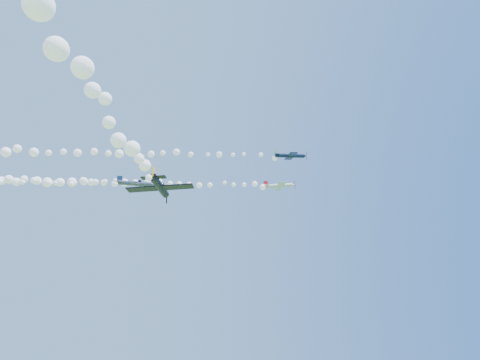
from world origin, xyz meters
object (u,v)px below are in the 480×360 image
object	(u,v)px
plane_black	(160,187)
plane_navy	(291,156)
plane_white	(280,186)
plane_grey	(136,183)

from	to	relation	value
plane_black	plane_navy	bearing A→B (deg)	-36.34
plane_white	plane_navy	distance (m)	23.23
plane_grey	plane_black	size ratio (longest dim) A/B	0.89
plane_white	plane_black	world-z (taller)	plane_white
plane_white	plane_grey	bearing A→B (deg)	-142.54
plane_navy	plane_black	bearing A→B (deg)	-131.79
plane_white	plane_grey	distance (m)	38.98
plane_navy	plane_grey	xyz separation A→B (m)	(-27.52, 6.42, -6.43)
plane_navy	plane_black	distance (m)	34.03
plane_navy	plane_black	xyz separation A→B (m)	(-25.55, -16.90, -14.82)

